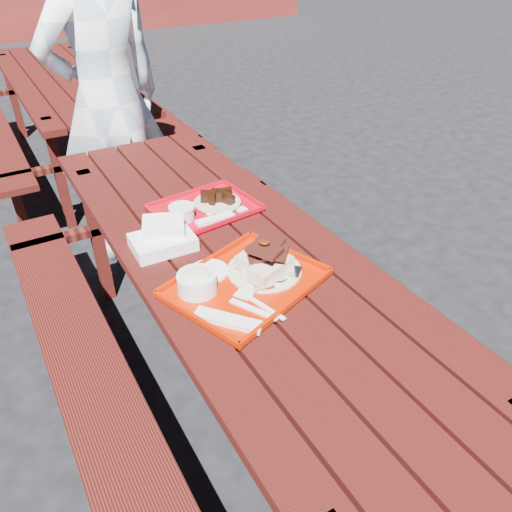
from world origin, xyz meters
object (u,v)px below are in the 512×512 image
Objects in this scene: picnic_table_near at (236,293)px; far_tray at (204,208)px; near_tray at (240,275)px; picnic_table_far at (67,100)px; person at (108,101)px.

far_tray is (0.03, 0.32, 0.21)m from picnic_table_near.
picnic_table_far is at bearing 88.56° from near_tray.
far_tray is at bearing -89.31° from picnic_table_far.
far_tray is 0.23× the size of person.
near_tray is 1.31× the size of far_tray.
picnic_table_far is at bearing 90.00° from picnic_table_near.
picnic_table_far is at bearing -102.58° from person.
picnic_table_near is at bearing -90.00° from picnic_table_far.
near_tray is at bearing -112.75° from picnic_table_near.
far_tray is at bearing 84.69° from picnic_table_near.
far_tray is (0.10, 0.50, -0.02)m from near_tray.
person reaches higher than far_tray.
picnic_table_near is at bearing 79.60° from person.
picnic_table_far is at bearing 90.69° from far_tray.
near_tray is 0.30× the size of person.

